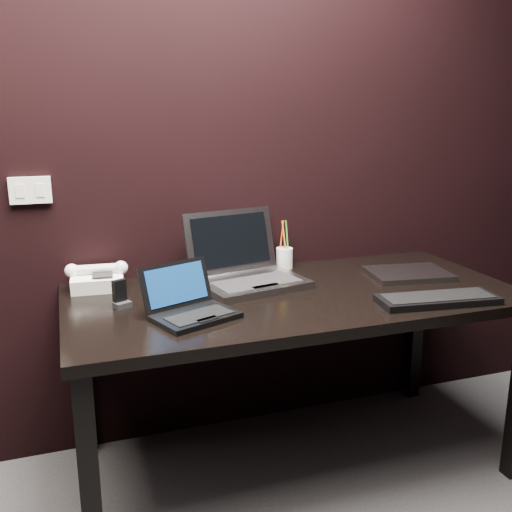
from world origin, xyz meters
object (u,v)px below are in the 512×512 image
object	(u,v)px
mobile_phone	(120,297)
silver_laptop	(246,271)
desk_phone	(97,278)
desk	(295,312)
netbook	(190,307)
closed_laptop	(408,274)
pen_cup	(284,257)
ext_keyboard	(438,299)

from	to	relation	value
mobile_phone	silver_laptop	bearing A→B (deg)	13.50
desk_phone	mobile_phone	bearing A→B (deg)	-75.88
desk	netbook	distance (m)	0.47
netbook	desk_phone	distance (m)	0.50
closed_laptop	pen_cup	bearing A→B (deg)	147.11
pen_cup	desk	bearing A→B (deg)	-104.86
desk	ext_keyboard	bearing A→B (deg)	-32.36
desk	closed_laptop	bearing A→B (deg)	5.08
mobile_phone	pen_cup	distance (m)	0.79
netbook	silver_laptop	bearing A→B (deg)	45.14
mobile_phone	closed_laptop	bearing A→B (deg)	0.01
mobile_phone	pen_cup	world-z (taller)	pen_cup
closed_laptop	mobile_phone	world-z (taller)	mobile_phone
desk	netbook	xyz separation A→B (m)	(-0.43, -0.13, 0.11)
netbook	silver_laptop	size ratio (longest dim) A/B	0.71
netbook	ext_keyboard	size ratio (longest dim) A/B	0.73
desk	silver_laptop	bearing A→B (deg)	129.86
desk_phone	mobile_phone	size ratio (longest dim) A/B	2.45
netbook	closed_laptop	xyz separation A→B (m)	(0.96, 0.17, -0.02)
desk	silver_laptop	xyz separation A→B (m)	(-0.14, 0.17, 0.13)
closed_laptop	mobile_phone	xyz separation A→B (m)	(-1.17, -0.00, 0.03)
ext_keyboard	silver_laptop	bearing A→B (deg)	142.39
desk_phone	pen_cup	size ratio (longest dim) A/B	1.13
closed_laptop	ext_keyboard	bearing A→B (deg)	-105.97
closed_laptop	mobile_phone	distance (m)	1.17
silver_laptop	mobile_phone	distance (m)	0.52
desk	closed_laptop	world-z (taller)	closed_laptop
silver_laptop	ext_keyboard	xyz separation A→B (m)	(0.58, -0.45, -0.04)
ext_keyboard	pen_cup	world-z (taller)	pen_cup
netbook	mobile_phone	xyz separation A→B (m)	(-0.21, 0.17, 0.00)
desk	pen_cup	size ratio (longest dim) A/B	8.03
ext_keyboard	netbook	bearing A→B (deg)	170.21
silver_laptop	closed_laptop	xyz separation A→B (m)	(0.67, -0.12, -0.04)
ext_keyboard	mobile_phone	bearing A→B (deg)	163.30
mobile_phone	ext_keyboard	bearing A→B (deg)	-16.70
desk	desk_phone	bearing A→B (deg)	157.52
netbook	pen_cup	world-z (taller)	pen_cup
mobile_phone	pen_cup	size ratio (longest dim) A/B	0.46
ext_keyboard	desk_phone	bearing A→B (deg)	153.52
silver_laptop	mobile_phone	bearing A→B (deg)	-166.50
silver_laptop	mobile_phone	world-z (taller)	silver_laptop
netbook	pen_cup	distance (m)	0.70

